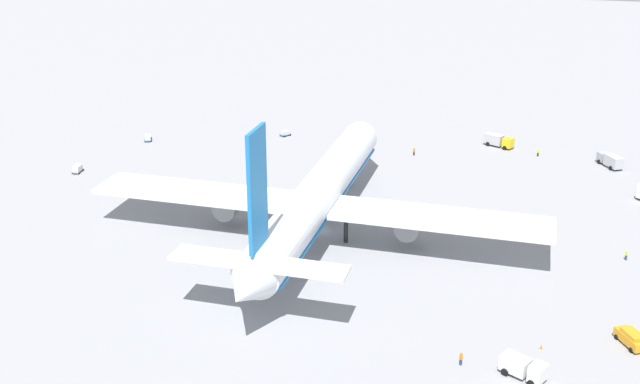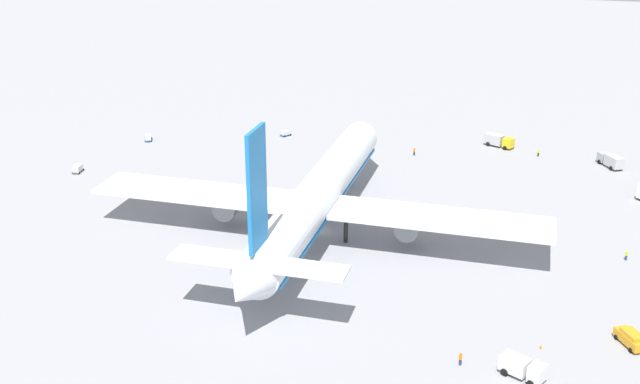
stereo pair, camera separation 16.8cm
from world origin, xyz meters
The scene contains 14 objects.
ground_plane centered at (0.00, 0.00, 0.00)m, with size 600.00×600.00×0.00m, color gray.
airliner centered at (-1.34, 0.04, 6.70)m, with size 72.86×74.60×26.03m.
service_truck_0 centered at (-33.80, -33.37, 1.34)m, with size 4.33×5.66×2.45m.
service_truck_2 centered at (52.79, -26.68, 1.47)m, with size 4.80×6.70×2.60m.
service_truck_5 centered at (45.21, -49.28, 1.46)m, with size 6.51×4.95×2.64m.
service_van centered at (-23.41, -46.30, 1.03)m, with size 4.96×3.85×1.97m.
baggage_cart_0 centered at (15.02, 53.68, 0.78)m, with size 3.34×1.82×1.42m.
baggage_cart_1 centered at (37.50, 49.44, 0.70)m, with size 3.46×2.51×1.27m.
baggage_cart_2 centered at (48.68, 20.67, 0.65)m, with size 2.79×2.48×1.17m.
ground_worker_0 centered at (-33.09, -26.20, 0.86)m, with size 0.47×0.47×1.69m.
ground_worker_1 centered at (42.44, -9.70, 0.89)m, with size 0.56×0.56×1.75m.
ground_worker_2 centered at (1.49, -48.18, 0.84)m, with size 0.45×0.45×1.65m.
ground_worker_3 centered at (48.42, -35.15, 0.87)m, with size 0.55×0.55×1.71m.
traffic_cone_0 centered at (-27.03, -35.55, 0.28)m, with size 0.36×0.36×0.55m, color orange.
Camera 1 is at (-113.63, -29.79, 53.58)m, focal length 43.69 mm.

